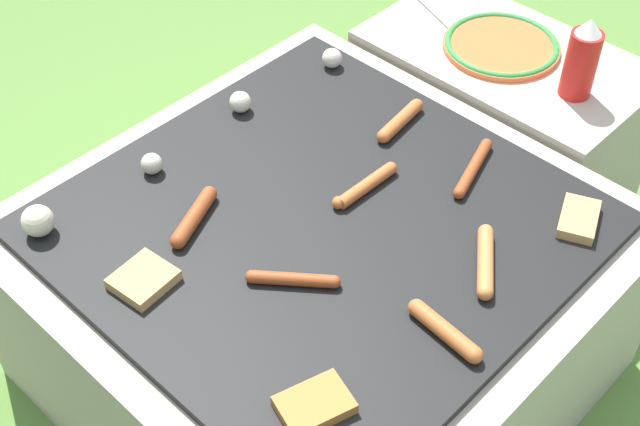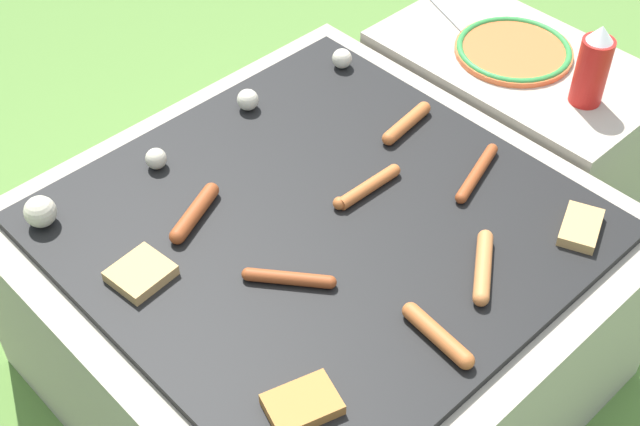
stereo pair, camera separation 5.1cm
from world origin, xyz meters
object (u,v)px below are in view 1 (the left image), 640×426
(condiment_bottle, at_px, (582,60))
(fork_utensil, at_px, (430,9))
(plate_colorful, at_px, (501,45))
(sausage_front_center, at_px, (485,261))

(condiment_bottle, height_order, fork_utensil, condiment_bottle)
(plate_colorful, distance_m, condiment_bottle, 0.22)
(condiment_bottle, relative_size, fork_utensil, 1.00)
(fork_utensil, bearing_deg, sausage_front_center, -134.73)
(sausage_front_center, xyz_separation_m, plate_colorful, (0.55, 0.36, -0.01))
(plate_colorful, relative_size, condiment_bottle, 1.44)
(condiment_bottle, xyz_separation_m, fork_utensil, (0.04, 0.41, -0.08))
(sausage_front_center, height_order, condiment_bottle, condiment_bottle)
(plate_colorful, bearing_deg, fork_utensil, 86.47)
(condiment_bottle, distance_m, fork_utensil, 0.42)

